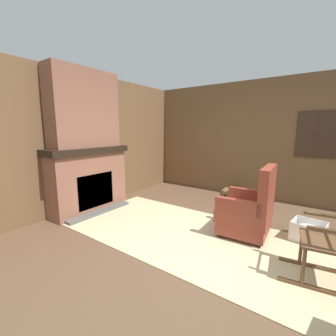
{
  "coord_description": "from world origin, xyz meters",
  "views": [
    {
      "loc": [
        1.15,
        -2.49,
        1.55
      ],
      "look_at": [
        -1.04,
        0.56,
        0.9
      ],
      "focal_mm": 24.0,
      "sensor_mm": 36.0,
      "label": 1
    }
  ],
  "objects_px": {
    "oil_lamp_vase": "(53,144)",
    "storage_case": "(106,142)",
    "laundry_basket": "(308,232)",
    "armchair": "(248,212)",
    "rocking_chair": "(331,242)",
    "firewood_stack": "(230,195)",
    "decorative_plate_on_mantel": "(79,141)"
  },
  "relations": [
    {
      "from": "oil_lamp_vase",
      "to": "armchair",
      "type": "bearing_deg",
      "value": 24.85
    },
    {
      "from": "armchair",
      "to": "laundry_basket",
      "type": "relative_size",
      "value": 2.33
    },
    {
      "from": "laundry_basket",
      "to": "oil_lamp_vase",
      "type": "distance_m",
      "value": 4.09
    },
    {
      "from": "firewood_stack",
      "to": "armchair",
      "type": "bearing_deg",
      "value": -61.16
    },
    {
      "from": "laundry_basket",
      "to": "oil_lamp_vase",
      "type": "height_order",
      "value": "oil_lamp_vase"
    },
    {
      "from": "decorative_plate_on_mantel",
      "to": "oil_lamp_vase",
      "type": "bearing_deg",
      "value": -87.61
    },
    {
      "from": "firewood_stack",
      "to": "oil_lamp_vase",
      "type": "bearing_deg",
      "value": -125.71
    },
    {
      "from": "rocking_chair",
      "to": "armchair",
      "type": "bearing_deg",
      "value": -38.8
    },
    {
      "from": "decorative_plate_on_mantel",
      "to": "laundry_basket",
      "type": "bearing_deg",
      "value": 17.66
    },
    {
      "from": "laundry_basket",
      "to": "storage_case",
      "type": "height_order",
      "value": "storage_case"
    },
    {
      "from": "rocking_chair",
      "to": "oil_lamp_vase",
      "type": "relative_size",
      "value": 5.85
    },
    {
      "from": "rocking_chair",
      "to": "firewood_stack",
      "type": "xyz_separation_m",
      "value": [
        -1.79,
        2.06,
        -0.32
      ]
    },
    {
      "from": "rocking_chair",
      "to": "storage_case",
      "type": "xyz_separation_m",
      "value": [
        -3.8,
        0.35,
        0.86
      ]
    },
    {
      "from": "armchair",
      "to": "firewood_stack",
      "type": "relative_size",
      "value": 2.51
    },
    {
      "from": "armchair",
      "to": "firewood_stack",
      "type": "bearing_deg",
      "value": -64.65
    },
    {
      "from": "oil_lamp_vase",
      "to": "decorative_plate_on_mantel",
      "type": "height_order",
      "value": "oil_lamp_vase"
    },
    {
      "from": "storage_case",
      "to": "armchair",
      "type": "bearing_deg",
      "value": 4.57
    },
    {
      "from": "rocking_chair",
      "to": "decorative_plate_on_mantel",
      "type": "distance_m",
      "value": 3.93
    },
    {
      "from": "rocking_chair",
      "to": "laundry_basket",
      "type": "distance_m",
      "value": 0.97
    },
    {
      "from": "armchair",
      "to": "firewood_stack",
      "type": "height_order",
      "value": "armchair"
    },
    {
      "from": "firewood_stack",
      "to": "oil_lamp_vase",
      "type": "relative_size",
      "value": 1.8
    },
    {
      "from": "oil_lamp_vase",
      "to": "decorative_plate_on_mantel",
      "type": "xyz_separation_m",
      "value": [
        -0.02,
        0.48,
        0.03
      ]
    },
    {
      "from": "oil_lamp_vase",
      "to": "storage_case",
      "type": "relative_size",
      "value": 1.14
    },
    {
      "from": "decorative_plate_on_mantel",
      "to": "storage_case",
      "type": "bearing_deg",
      "value": 88.09
    },
    {
      "from": "storage_case",
      "to": "laundry_basket",
      "type": "bearing_deg",
      "value": 8.6
    },
    {
      "from": "oil_lamp_vase",
      "to": "storage_case",
      "type": "height_order",
      "value": "oil_lamp_vase"
    },
    {
      "from": "armchair",
      "to": "rocking_chair",
      "type": "relative_size",
      "value": 0.77
    },
    {
      "from": "armchair",
      "to": "oil_lamp_vase",
      "type": "xyz_separation_m",
      "value": [
        -2.83,
        -1.31,
        0.94
      ]
    },
    {
      "from": "oil_lamp_vase",
      "to": "storage_case",
      "type": "distance_m",
      "value": 1.08
    },
    {
      "from": "firewood_stack",
      "to": "decorative_plate_on_mantel",
      "type": "bearing_deg",
      "value": -131.23
    },
    {
      "from": "oil_lamp_vase",
      "to": "decorative_plate_on_mantel",
      "type": "distance_m",
      "value": 0.48
    },
    {
      "from": "firewood_stack",
      "to": "rocking_chair",
      "type": "bearing_deg",
      "value": -48.98
    }
  ]
}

